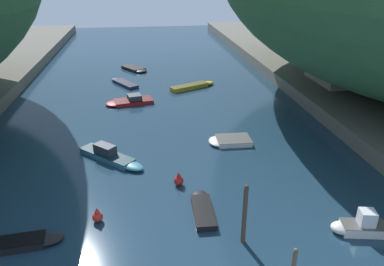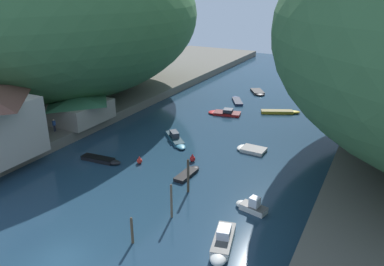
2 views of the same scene
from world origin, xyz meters
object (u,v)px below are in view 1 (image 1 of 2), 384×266
object	(u,v)px
right_bank_cottage	(339,63)
boat_mid_channel	(136,69)
boat_near_quay	(123,83)
channel_buoy_near	(98,216)
channel_buoy_far	(179,180)
boat_moored_right	(194,86)
boat_far_upstream	(202,207)
boat_open_rowboat	(359,226)
boat_red_skiff	(228,141)
boat_far_right_bank	(129,101)
boat_yellow_tender	(17,244)
boat_small_dinghy	(112,157)

from	to	relation	value
right_bank_cottage	boat_mid_channel	bearing A→B (deg)	149.38
boat_near_quay	boat_mid_channel	bearing A→B (deg)	45.81
channel_buoy_near	channel_buoy_far	bearing A→B (deg)	32.75
boat_moored_right	boat_mid_channel	xyz separation A→B (m)	(-7.23, 9.58, -0.03)
boat_moored_right	channel_buoy_far	world-z (taller)	channel_buoy_far
channel_buoy_near	boat_far_upstream	bearing A→B (deg)	2.25
boat_far_upstream	channel_buoy_far	bearing A→B (deg)	112.17
boat_moored_right	boat_open_rowboat	xyz separation A→B (m)	(5.13, -28.91, 0.21)
boat_mid_channel	boat_red_skiff	bearing A→B (deg)	73.85
boat_far_right_bank	boat_moored_right	bearing A→B (deg)	-70.20
boat_mid_channel	boat_far_upstream	bearing A→B (deg)	63.55
boat_red_skiff	channel_buoy_far	xyz separation A→B (m)	(-4.96, -6.13, 0.18)
right_bank_cottage	boat_open_rowboat	distance (m)	27.15
channel_buoy_near	boat_yellow_tender	bearing A→B (deg)	-157.85
boat_yellow_tender	boat_mid_channel	world-z (taller)	boat_yellow_tender
boat_mid_channel	boat_far_upstream	distance (m)	35.33
boat_mid_channel	boat_near_quay	world-z (taller)	boat_mid_channel
boat_moored_right	boat_far_upstream	bearing A→B (deg)	-33.45
boat_yellow_tender	boat_small_dinghy	distance (m)	10.36
boat_yellow_tender	channel_buoy_near	size ratio (longest dim) A/B	5.47
boat_small_dinghy	boat_open_rowboat	xyz separation A→B (m)	(14.30, -10.75, 0.10)
channel_buoy_near	channel_buoy_far	size ratio (longest dim) A/B	0.94
boat_moored_right	boat_red_skiff	world-z (taller)	boat_moored_right
boat_moored_right	boat_open_rowboat	world-z (taller)	boat_open_rowboat
boat_small_dinghy	right_bank_cottage	bearing A→B (deg)	161.90
boat_yellow_tender	boat_open_rowboat	xyz separation A→B (m)	(18.86, -1.45, 0.21)
boat_yellow_tender	boat_moored_right	xyz separation A→B (m)	(13.73, 27.46, 0.00)
boat_moored_right	boat_near_quay	bearing A→B (deg)	-133.63
right_bank_cottage	boat_yellow_tender	bearing A→B (deg)	-142.60
boat_mid_channel	boat_small_dinghy	world-z (taller)	boat_small_dinghy
boat_moored_right	boat_small_dinghy	size ratio (longest dim) A/B	1.14
boat_small_dinghy	boat_far_right_bank	bearing A→B (deg)	-141.44
right_bank_cottage	boat_moored_right	size ratio (longest dim) A/B	1.23
boat_small_dinghy	boat_near_quay	distance (m)	20.96
boat_yellow_tender	boat_small_dinghy	size ratio (longest dim) A/B	0.96
boat_small_dinghy	boat_far_right_bank	xyz separation A→B (m)	(1.19, 13.30, -0.06)
boat_yellow_tender	boat_mid_channel	size ratio (longest dim) A/B	1.05
channel_buoy_far	boat_red_skiff	bearing A→B (deg)	51.03
boat_far_right_bank	boat_near_quay	xyz separation A→B (m)	(-0.90, 7.66, -0.10)
boat_open_rowboat	channel_buoy_near	bearing A→B (deg)	89.04
boat_far_right_bank	channel_buoy_near	xyz separation A→B (m)	(-1.63, -20.93, 0.08)
right_bank_cottage	channel_buoy_far	world-z (taller)	right_bank_cottage
boat_small_dinghy	boat_far_right_bank	world-z (taller)	boat_small_dinghy
boat_mid_channel	channel_buoy_near	xyz separation A→B (m)	(-2.39, -35.36, 0.17)
boat_far_right_bank	channel_buoy_near	distance (m)	20.99
boat_near_quay	right_bank_cottage	bearing A→B (deg)	-46.37
channel_buoy_far	channel_buoy_near	bearing A→B (deg)	-147.25
boat_moored_right	boat_near_quay	distance (m)	9.32
boat_red_skiff	boat_near_quay	bearing A→B (deg)	27.83
right_bank_cottage	boat_far_right_bank	xyz separation A→B (m)	(-24.40, -0.44, -3.31)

